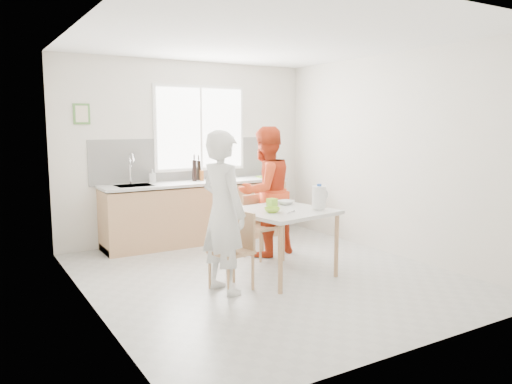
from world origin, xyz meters
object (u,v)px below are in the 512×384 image
milk_jug (319,197)px  wine_bottle_b (199,170)px  person_red (265,192)px  bowl_white (286,202)px  wine_bottle_a (194,170)px  dining_table (282,217)px  bowl_green (272,210)px  person_white (223,212)px  chair_left (236,247)px  chair_far (259,223)px

milk_jug → wine_bottle_b: size_ratio=0.93×
person_red → bowl_white: 0.61m
wine_bottle_a → milk_jug: bearing=-77.1°
dining_table → bowl_green: (-0.19, -0.08, 0.11)m
person_white → bowl_green: size_ratio=9.56×
bowl_white → wine_bottle_a: (-0.42, 1.80, 0.27)m
wine_bottle_a → wine_bottle_b: size_ratio=1.07×
dining_table → chair_left: size_ratio=1.41×
wine_bottle_b → chair_left: bearing=-105.1°
chair_left → chair_far: chair_left is taller
bowl_white → dining_table: bearing=-130.3°
wine_bottle_a → wine_bottle_b: bearing=34.7°
dining_table → wine_bottle_a: 2.14m
person_red → bowl_white: person_red is taller
milk_jug → bowl_white: bearing=92.6°
bowl_green → milk_jug: bearing=-13.9°
chair_far → bowl_green: bearing=-122.5°
person_white → wine_bottle_a: (0.68, 2.25, 0.23)m
chair_left → milk_jug: size_ratio=2.97×
dining_table → person_red: 0.97m
person_red → wine_bottle_b: size_ratio=5.78×
bowl_white → wine_bottle_a: bearing=103.0°
dining_table → wine_bottle_b: size_ratio=3.92×
chair_left → bowl_green: bowl_green is taller
chair_far → person_white: person_white is taller
wine_bottle_b → person_red: bearing=-72.9°
chair_far → milk_jug: 1.19m
person_white → person_red: size_ratio=0.98×
wine_bottle_a → dining_table: bearing=-85.6°
chair_left → wine_bottle_a: (0.51, 2.22, 0.62)m
chair_far → bowl_green: bowl_green is taller
chair_far → bowl_white: 0.67m
wine_bottle_b → dining_table: bearing=-88.5°
chair_far → person_red: size_ratio=0.48×
chair_left → wine_bottle_a: size_ratio=2.60×
dining_table → person_red: size_ratio=0.68×
bowl_green → wine_bottle_a: bearing=89.3°
milk_jug → wine_bottle_b: bearing=90.2°
bowl_green → wine_bottle_a: 2.20m
bowl_green → wine_bottle_a: wine_bottle_a is taller
chair_left → person_white: 0.43m
bowl_white → milk_jug: size_ratio=0.72×
chair_left → wine_bottle_b: wine_bottle_b is taller
dining_table → wine_bottle_a: bearing=94.4°
chair_far → wine_bottle_a: 1.43m
wine_bottle_b → bowl_green: bearing=-93.3°
chair_left → person_red: (1.01, 1.02, 0.41)m
chair_left → bowl_white: size_ratio=4.13×
bowl_white → wine_bottle_b: size_ratio=0.67×
chair_left → person_red: 1.49m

